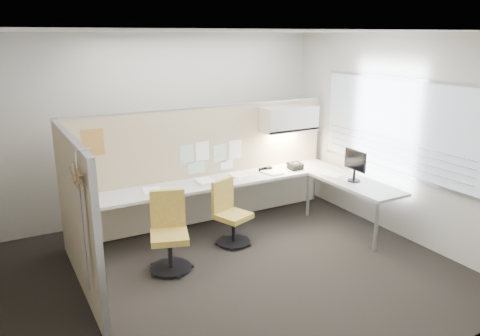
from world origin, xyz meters
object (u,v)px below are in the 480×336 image
desk (243,188)px  chair_right (230,215)px  phone (295,166)px  chair_left (169,234)px  monitor (355,164)px

desk → chair_right: (-0.42, -0.40, -0.20)m
phone → desk: bearing=-176.2°
chair_left → chair_right: chair_left is taller
chair_left → desk: bearing=43.9°
chair_right → phone: 1.54m
desk → chair_left: 1.57m
chair_left → phone: 2.54m
chair_left → chair_right: 1.02m
phone → chair_left: bearing=-163.3°
desk → phone: bearing=5.1°
chair_right → chair_left: bearing=175.9°
monitor → chair_right: bearing=78.7°
chair_right → monitor: size_ratio=1.91×
desk → phone: 1.01m
chair_left → chair_right: size_ratio=1.09×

